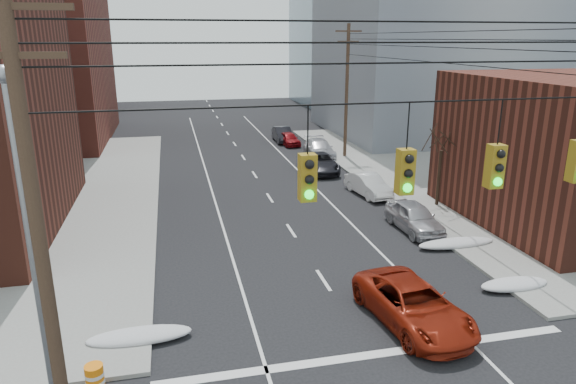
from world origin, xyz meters
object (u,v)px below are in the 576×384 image
parked_car_a (414,217)px  construction_barrel (95,379)px  parked_car_b (368,185)px  parked_car_f (283,134)px  parked_car_c (319,163)px  parked_car_d (319,149)px  red_pickup (413,305)px  lot_car_b (24,195)px  parked_car_e (289,139)px

parked_car_a → construction_barrel: 18.00m
parked_car_b → parked_car_f: bearing=86.9°
parked_car_b → parked_car_c: bearing=94.0°
parked_car_a → parked_car_d: 18.00m
parked_car_c → parked_car_a: bearing=-80.2°
parked_car_c → red_pickup: bearing=-93.8°
construction_barrel → parked_car_f: bearing=69.5°
parked_car_c → parked_car_d: bearing=77.7°
red_pickup → parked_car_b: (4.27, 15.18, -0.06)m
parked_car_c → parked_car_d: size_ratio=1.00×
red_pickup → construction_barrel: 10.73m
parked_car_f → construction_barrel: 37.99m
red_pickup → construction_barrel: (-10.63, -1.50, -0.26)m
parked_car_d → lot_car_b: bearing=-152.2°
parked_car_a → parked_car_e: bearing=92.1°
parked_car_d → parked_car_f: size_ratio=1.19×
red_pickup → parked_car_d: parked_car_d is taller
lot_car_b → parked_car_b: bearing=-107.4°
parked_car_a → lot_car_b: 22.86m
parked_car_d → lot_car_b: size_ratio=1.05×
parked_car_e → parked_car_f: (-0.23, 1.87, 0.10)m
parked_car_d → parked_car_f: (-1.60, 7.49, -0.03)m
red_pickup → parked_car_c: size_ratio=1.04×
parked_car_a → lot_car_b: (-21.19, 8.59, 0.08)m
parked_car_a → parked_car_e: parked_car_a is taller
construction_barrel → red_pickup: bearing=8.0°
parked_car_a → parked_car_f: 25.54m
parked_car_e → parked_car_c: bearing=-95.7°
parked_car_d → parked_car_e: parked_car_d is taller
parked_car_c → construction_barrel: parked_car_c is taller
parked_car_b → parked_car_c: size_ratio=0.81×
parked_car_c → parked_car_e: (0.03, 10.47, -0.10)m
parked_car_b → lot_car_b: 21.28m
parked_car_d → parked_car_e: size_ratio=1.42×
parked_car_c → parked_car_f: 12.33m
parked_car_f → construction_barrel: parked_car_f is taller
parked_car_a → parked_car_b: bearing=88.8°
parked_car_f → construction_barrel: (-13.30, -35.58, -0.23)m
red_pickup → parked_car_d: (4.27, 26.60, 0.00)m
parked_car_b → construction_barrel: bearing=-139.7°
parked_car_d → parked_car_c: bearing=-102.3°
parked_car_b → parked_car_d: 11.42m
construction_barrel → parked_car_e: bearing=68.1°
parked_car_f → parked_car_b: bearing=-83.9°
lot_car_b → red_pickup: bearing=-147.5°
red_pickup → parked_car_c: 21.94m
lot_car_b → construction_barrel: lot_car_b is taller
red_pickup → parked_car_e: 32.35m
parked_car_a → parked_car_e: 23.66m
parked_car_c → construction_barrel: 26.89m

